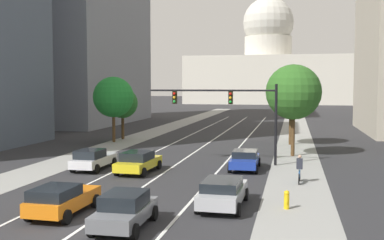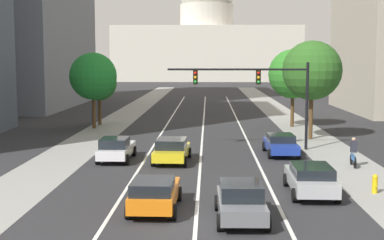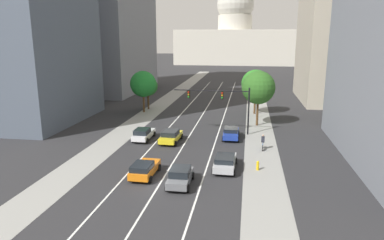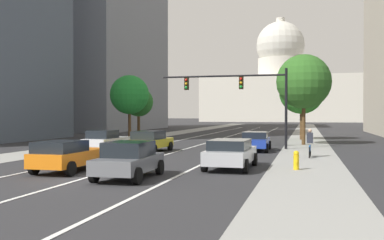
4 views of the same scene
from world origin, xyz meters
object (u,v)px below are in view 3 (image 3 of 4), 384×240
(cyclist, at_px, (263,142))
(car_silver, at_px, (225,162))
(car_blue, at_px, (231,133))
(street_tree_near_right, at_px, (256,84))
(capitol_building, at_px, (235,38))
(car_yellow, at_px, (171,136))
(traffic_signal_mast, at_px, (223,100))
(car_white, at_px, (143,134))
(street_tree_mid_left, at_px, (143,84))
(fire_hydrant, at_px, (258,165))
(car_gray, at_px, (180,176))
(car_orange, at_px, (144,169))
(street_tree_mid_right, at_px, (258,88))
(street_tree_near_left, at_px, (148,86))

(cyclist, bearing_deg, car_silver, 154.38)
(car_blue, relative_size, street_tree_near_right, 0.61)
(capitol_building, xyz_separation_m, car_blue, (5.21, -124.32, -11.20))
(car_yellow, xyz_separation_m, traffic_signal_mast, (5.74, 4.89, 3.65))
(car_white, xyz_separation_m, street_tree_mid_left, (-4.63, 15.60, 3.94))
(capitol_building, xyz_separation_m, fire_hydrant, (8.25, -134.55, -11.45))
(car_gray, distance_m, street_tree_near_right, 30.66)
(traffic_signal_mast, relative_size, street_tree_mid_left, 1.42)
(car_gray, bearing_deg, traffic_signal_mast, -8.58)
(car_white, relative_size, car_orange, 1.05)
(car_white, bearing_deg, capitol_building, -1.77)
(capitol_building, bearing_deg, cyclist, -86.02)
(car_silver, bearing_deg, street_tree_mid_left, 33.27)
(capitol_building, xyz_separation_m, street_tree_mid_right, (8.49, -117.11, -6.56))
(street_tree_mid_right, xyz_separation_m, street_tree_near_right, (-0.25, 7.77, -0.48))
(car_silver, bearing_deg, cyclist, -28.11)
(car_white, xyz_separation_m, car_gray, (6.96, -12.37, 0.02))
(car_white, height_order, car_yellow, car_white)
(street_tree_mid_right, bearing_deg, street_tree_mid_left, 161.72)
(street_tree_mid_right, bearing_deg, car_silver, -100.46)
(car_orange, distance_m, traffic_signal_mast, 17.07)
(car_yellow, relative_size, street_tree_mid_right, 0.60)
(street_tree_mid_right, relative_size, street_tree_near_left, 1.35)
(capitol_building, height_order, car_blue, capitol_building)
(car_gray, height_order, fire_hydrant, car_gray)
(street_tree_mid_right, xyz_separation_m, street_tree_mid_left, (-18.34, 6.06, -0.66))
(car_silver, bearing_deg, street_tree_mid_right, -9.52)
(car_yellow, xyz_separation_m, car_silver, (6.96, -7.81, -0.00))
(traffic_signal_mast, distance_m, street_tree_near_right, 13.51)
(car_silver, distance_m, street_tree_mid_right, 18.62)
(traffic_signal_mast, bearing_deg, street_tree_mid_right, 48.33)
(car_yellow, bearing_deg, street_tree_near_left, 26.21)
(cyclist, bearing_deg, street_tree_mid_left, 51.05)
(fire_hydrant, distance_m, cyclist, 6.42)
(street_tree_near_right, bearing_deg, car_gray, -102.35)
(car_white, distance_m, fire_hydrant, 15.62)
(street_tree_mid_right, distance_m, street_tree_near_left, 20.39)
(car_silver, relative_size, cyclist, 2.64)
(car_gray, bearing_deg, car_yellow, 15.24)
(street_tree_near_left, bearing_deg, fire_hydrant, -55.33)
(car_gray, bearing_deg, car_silver, -40.79)
(car_orange, bearing_deg, car_yellow, 1.07)
(capitol_building, height_order, car_white, capitol_building)
(car_yellow, height_order, street_tree_near_left, street_tree_near_left)
(traffic_signal_mast, xyz_separation_m, street_tree_near_left, (-13.86, 13.81, -0.44))
(car_silver, bearing_deg, traffic_signal_mast, 6.43)
(car_silver, distance_m, traffic_signal_mast, 13.27)
(car_blue, height_order, traffic_signal_mast, traffic_signal_mast)
(car_orange, bearing_deg, street_tree_near_right, -18.24)
(car_silver, relative_size, car_blue, 1.04)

